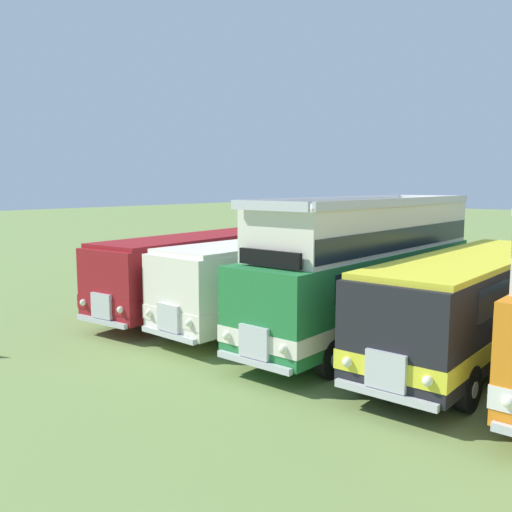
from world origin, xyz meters
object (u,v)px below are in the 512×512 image
at_px(bus_first_in_row, 209,266).
at_px(bus_second_in_row, 277,275).
at_px(bus_third_in_row, 367,266).
at_px(bus_fourth_in_row, 472,300).

bearing_deg(bus_first_in_row, bus_second_in_row, -1.73).
bearing_deg(bus_third_in_row, bus_fourth_in_row, -4.85).
relative_size(bus_first_in_row, bus_third_in_row, 0.97).
relative_size(bus_third_in_row, bus_fourth_in_row, 1.06).
height_order(bus_first_in_row, bus_second_in_row, same).
distance_m(bus_third_in_row, bus_fourth_in_row, 3.43).
bearing_deg(bus_second_in_row, bus_third_in_row, 5.06).
relative_size(bus_second_in_row, bus_third_in_row, 0.90).
xyz_separation_m(bus_first_in_row, bus_second_in_row, (3.37, -0.10, -0.00)).
distance_m(bus_second_in_row, bus_third_in_row, 3.44).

